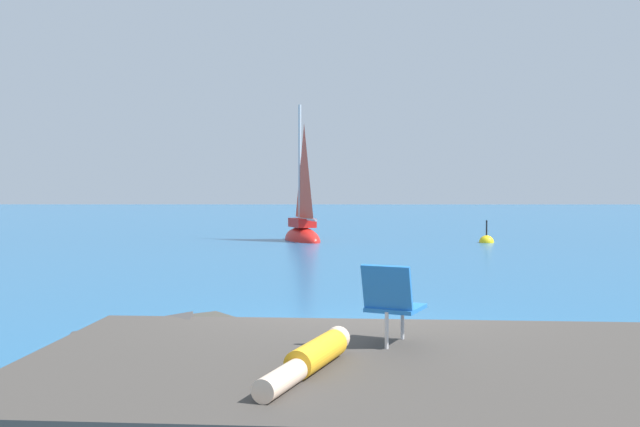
% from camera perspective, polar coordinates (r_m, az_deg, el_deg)
% --- Properties ---
extents(ground_plane, '(160.00, 160.00, 0.00)m').
position_cam_1_polar(ground_plane, '(9.71, 2.62, -10.23)').
color(ground_plane, '#236093').
extents(shore_ledge, '(7.47, 4.21, 0.55)m').
position_cam_1_polar(shore_ledge, '(6.58, 8.67, -13.78)').
color(shore_ledge, '#423D38').
rests_on(shore_ledge, ground).
extents(boulder_seaward, '(1.97, 1.86, 1.02)m').
position_cam_1_polar(boulder_seaward, '(8.68, -8.15, -11.73)').
color(boulder_seaward, '#3A3831').
rests_on(boulder_seaward, ground).
extents(boulder_inland, '(1.63, 1.33, 1.19)m').
position_cam_1_polar(boulder_inland, '(8.41, -15.11, -12.24)').
color(boulder_inland, '#413E3D').
rests_on(boulder_inland, ground).
extents(sailboat_near, '(2.06, 3.26, 5.89)m').
position_cam_1_polar(sailboat_near, '(27.79, -1.44, -1.55)').
color(sailboat_near, red).
rests_on(sailboat_near, ground).
extents(person_sunbather, '(0.75, 1.69, 0.25)m').
position_cam_1_polar(person_sunbather, '(5.98, -0.68, -11.52)').
color(person_sunbather, gold).
rests_on(person_sunbather, shore_ledge).
extents(beach_chair, '(0.69, 0.74, 0.80)m').
position_cam_1_polar(beach_chair, '(6.88, 5.81, -6.96)').
color(beach_chair, blue).
rests_on(beach_chair, shore_ledge).
extents(marker_buoy, '(0.56, 0.56, 1.13)m').
position_cam_1_polar(marker_buoy, '(27.54, 13.26, -2.28)').
color(marker_buoy, yellow).
rests_on(marker_buoy, ground).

